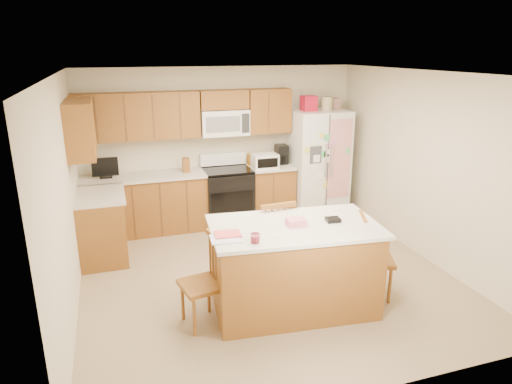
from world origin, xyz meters
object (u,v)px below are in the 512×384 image
object	(u,v)px
stove	(227,195)
windsor_chair_left	(203,284)
island	(293,266)
windsor_chair_right	(373,259)
refrigerator	(318,162)
windsor_chair_back	(273,243)

from	to	relation	value
stove	windsor_chair_left	xyz separation A→B (m)	(-0.96, -2.75, -0.01)
island	windsor_chair_right	xyz separation A→B (m)	(0.96, -0.05, -0.03)
refrigerator	windsor_chair_left	distance (m)	3.72
island	windsor_chair_right	bearing A→B (deg)	-2.73
island	windsor_chair_back	world-z (taller)	island
stove	refrigerator	size ratio (longest dim) A/B	0.55
refrigerator	windsor_chair_left	world-z (taller)	refrigerator
stove	island	world-z (taller)	stove
island	windsor_chair_left	world-z (taller)	island
stove	refrigerator	distance (m)	1.63
stove	windsor_chair_back	distance (m)	2.10
stove	island	xyz separation A→B (m)	(0.04, -2.74, 0.02)
stove	windsor_chair_left	bearing A→B (deg)	-109.27
refrigerator	island	size ratio (longest dim) A/B	1.08
stove	island	size ratio (longest dim) A/B	0.60
island	stove	bearing A→B (deg)	90.81
windsor_chair_right	stove	bearing A→B (deg)	109.78
refrigerator	windsor_chair_back	xyz separation A→B (m)	(-1.54, -2.03, -0.42)
island	windsor_chair_back	distance (m)	0.64
refrigerator	windsor_chair_back	size ratio (longest dim) A/B	1.92
refrigerator	windsor_chair_left	size ratio (longest dim) A/B	2.10
stove	refrigerator	xyz separation A→B (m)	(1.57, -0.06, 0.45)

